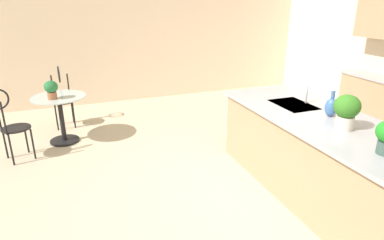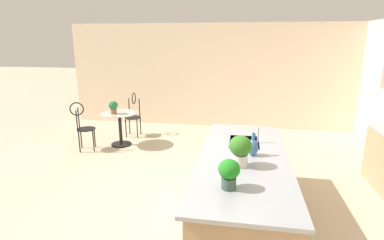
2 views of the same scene
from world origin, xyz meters
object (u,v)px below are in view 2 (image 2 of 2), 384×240
(potted_plant_counter_far, at_px, (229,172))
(vase_on_counter, at_px, (253,147))
(bistro_table, at_px, (120,126))
(potted_plant_counter_near, at_px, (240,149))
(chair_near_window, at_px, (83,124))
(potted_plant_on_table, at_px, (113,107))
(chair_by_island, at_px, (133,112))

(potted_plant_counter_far, bearing_deg, vase_on_counter, 165.13)
(bistro_table, distance_m, potted_plant_counter_near, 3.99)
(chair_near_window, relative_size, vase_on_counter, 3.62)
(potted_plant_on_table, bearing_deg, chair_by_island, 172.64)
(potted_plant_on_table, xyz_separation_m, potted_plant_counter_far, (3.34, 2.64, 0.19))
(chair_near_window, height_order, potted_plant_counter_far, potted_plant_counter_far)
(vase_on_counter, bearing_deg, potted_plant_counter_near, -22.82)
(chair_near_window, bearing_deg, potted_plant_counter_far, 46.62)
(potted_plant_on_table, relative_size, vase_on_counter, 0.95)
(chair_near_window, height_order, chair_by_island, same)
(chair_by_island, bearing_deg, potted_plant_counter_far, 30.99)
(chair_near_window, xyz_separation_m, vase_on_counter, (2.12, 3.43, 0.46))
(potted_plant_on_table, relative_size, potted_plant_counter_far, 0.94)
(potted_plant_counter_near, distance_m, vase_on_counter, 0.39)
(chair_by_island, bearing_deg, bistro_table, -2.45)
(vase_on_counter, bearing_deg, chair_by_island, -140.09)
(potted_plant_counter_far, bearing_deg, chair_near_window, -133.38)
(chair_near_window, xyz_separation_m, potted_plant_counter_near, (2.47, 3.29, 0.55))
(vase_on_counter, bearing_deg, potted_plant_counter_far, -14.87)
(chair_by_island, xyz_separation_m, potted_plant_counter_far, (4.21, 2.53, 0.51))
(potted_plant_on_table, height_order, potted_plant_counter_near, potted_plant_counter_near)
(chair_near_window, height_order, potted_plant_counter_near, potted_plant_counter_near)
(bistro_table, bearing_deg, potted_plant_counter_far, 36.52)
(potted_plant_counter_near, bearing_deg, bistro_table, -137.63)
(chair_near_window, xyz_separation_m, potted_plant_on_table, (-0.32, 0.56, 0.32))
(bistro_table, xyz_separation_m, potted_plant_on_table, (0.12, -0.08, 0.45))
(chair_near_window, relative_size, chair_by_island, 1.00)
(bistro_table, distance_m, vase_on_counter, 3.83)
(chair_near_window, xyz_separation_m, chair_by_island, (-1.19, 0.67, 0.00))
(bistro_table, height_order, potted_plant_on_table, potted_plant_on_table)
(chair_near_window, distance_m, potted_plant_counter_far, 4.42)
(potted_plant_counter_far, bearing_deg, chair_by_island, -149.01)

